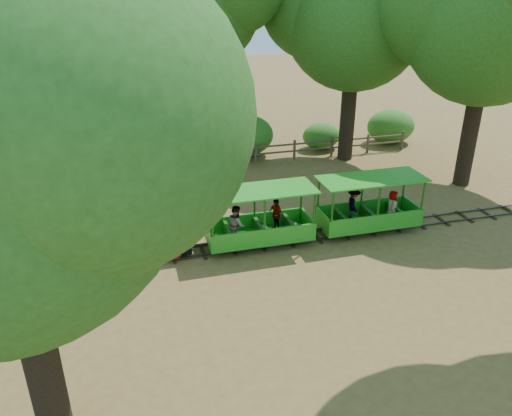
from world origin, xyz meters
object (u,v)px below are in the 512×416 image
object	(u,v)px
carriage_front	(257,224)
carriage_rear	(368,210)
locomotive	(148,213)
fence	(236,154)

from	to	relation	value
carriage_front	carriage_rear	xyz separation A→B (m)	(4.09, 0.06, -0.01)
carriage_rear	carriage_front	bearing A→B (deg)	-179.11
locomotive	carriage_front	size ratio (longest dim) A/B	0.77
locomotive	fence	xyz separation A→B (m)	(4.64, 7.94, -1.03)
carriage_front	fence	world-z (taller)	carriage_front
carriage_rear	fence	xyz separation A→B (m)	(-2.92, 7.97, -0.23)
fence	locomotive	bearing A→B (deg)	-120.31
locomotive	carriage_rear	xyz separation A→B (m)	(7.56, -0.04, -0.80)
locomotive	carriage_rear	bearing A→B (deg)	-0.28
locomotive	fence	distance (m)	9.25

